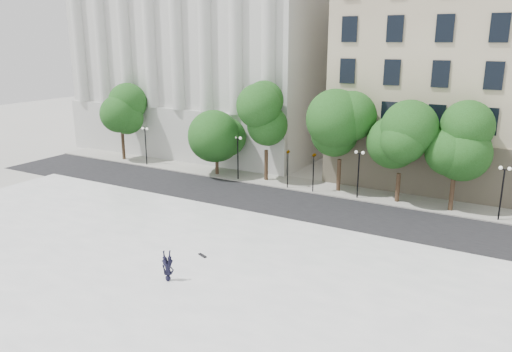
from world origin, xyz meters
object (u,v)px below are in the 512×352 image
(traffic_light_west, at_px, (288,151))
(person_lying, at_px, (168,276))
(traffic_light_east, at_px, (314,154))
(skateboard, at_px, (202,255))

(traffic_light_west, xyz_separation_m, person_lying, (2.72, -20.54, -2.95))
(traffic_light_east, height_order, skateboard, traffic_light_east)
(person_lying, bearing_deg, traffic_light_west, 66.94)
(person_lying, xyz_separation_m, skateboard, (-0.25, 3.58, -0.21))
(traffic_light_west, height_order, traffic_light_east, traffic_light_west)
(person_lying, bearing_deg, skateboard, 63.38)
(traffic_light_west, distance_m, person_lying, 20.92)
(traffic_light_west, relative_size, person_lying, 2.35)
(traffic_light_east, xyz_separation_m, skateboard, (-0.09, -16.95, -3.13))
(traffic_light_east, relative_size, person_lying, 2.34)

